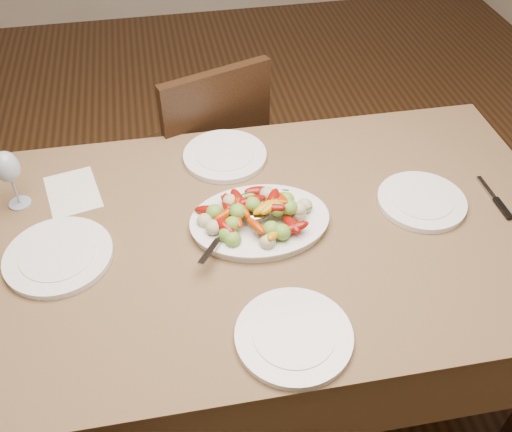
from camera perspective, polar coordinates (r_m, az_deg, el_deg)
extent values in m
plane|color=#3A2211|center=(2.37, -1.75, -10.79)|extent=(6.00, 6.00, 0.00)
cube|color=brown|center=(1.93, 0.00, -9.53)|extent=(1.85, 1.06, 0.76)
ellipsoid|color=white|center=(1.65, 0.38, -0.67)|extent=(0.40, 0.30, 0.02)
cylinder|color=white|center=(1.66, -19.14, -3.82)|extent=(0.30, 0.30, 0.02)
cylinder|color=white|center=(1.80, 16.22, 1.42)|extent=(0.27, 0.27, 0.02)
cylinder|color=white|center=(1.90, -3.12, 6.02)|extent=(0.28, 0.28, 0.02)
cylinder|color=white|center=(1.41, 3.80, -11.90)|extent=(0.29, 0.29, 0.02)
cube|color=silver|center=(1.86, -17.86, 2.30)|extent=(0.19, 0.24, 0.00)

